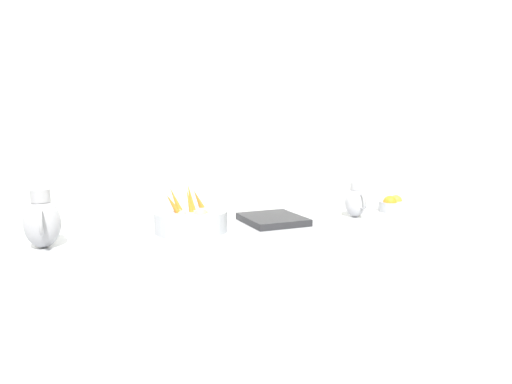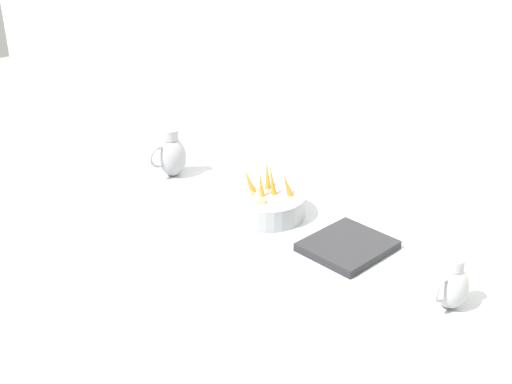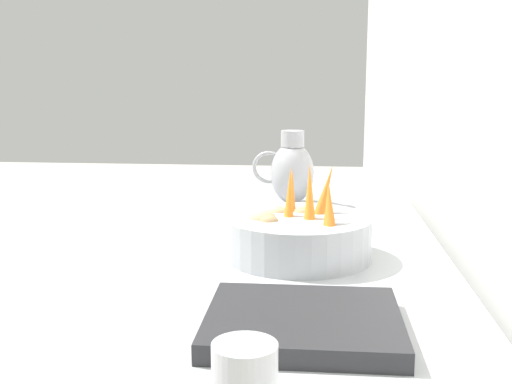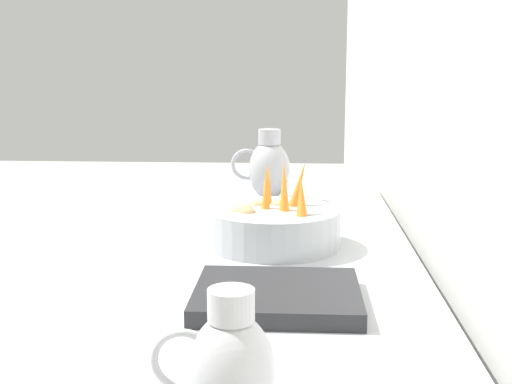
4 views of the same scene
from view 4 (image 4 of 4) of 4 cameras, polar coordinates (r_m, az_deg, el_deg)
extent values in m
cylinder|color=#9EA0A5|center=(1.90, 1.45, -2.90)|extent=(0.36, 0.36, 0.10)
torus|color=#9EA0A5|center=(1.91, 1.44, -4.23)|extent=(0.21, 0.21, 0.01)
cone|color=orange|center=(1.82, 3.71, -0.65)|extent=(0.04, 0.09, 0.13)
cone|color=orange|center=(1.93, 3.43, 0.28)|extent=(0.08, 0.09, 0.15)
cone|color=orange|center=(1.97, 0.95, 0.32)|extent=(0.04, 0.10, 0.13)
cone|color=orange|center=(1.89, 0.81, 0.03)|extent=(0.04, 0.06, 0.15)
cone|color=orange|center=(1.86, 2.30, 0.06)|extent=(0.04, 0.07, 0.17)
ellipsoid|color=tan|center=(1.95, 1.86, -1.17)|extent=(0.05, 0.04, 0.04)
ellipsoid|color=#9E7F56|center=(1.84, -0.71, -1.86)|extent=(0.05, 0.04, 0.04)
ellipsoid|color=tan|center=(1.94, -0.05, -1.17)|extent=(0.05, 0.04, 0.04)
ellipsoid|color=tan|center=(1.87, -1.19, -1.57)|extent=(0.07, 0.06, 0.05)
ellipsoid|color=#939399|center=(2.54, 1.09, 1.80)|extent=(0.15, 0.15, 0.21)
cylinder|color=#939399|center=(2.52, 1.10, 4.51)|extent=(0.08, 0.08, 0.06)
torus|color=#939399|center=(2.54, -0.76, 2.26)|extent=(0.11, 0.01, 0.11)
ellipsoid|color=#A3A3A8|center=(0.97, -2.00, -14.45)|extent=(0.12, 0.12, 0.17)
cylinder|color=#A3A3A8|center=(0.94, -2.04, -9.16)|extent=(0.06, 0.06, 0.04)
torus|color=#A3A3A8|center=(0.98, -5.91, -13.45)|extent=(0.09, 0.01, 0.09)
cube|color=#232326|center=(1.46, 1.74, -8.43)|extent=(0.34, 0.30, 0.04)
camera|label=1|loc=(3.24, -39.23, 8.62)|focal=31.25mm
camera|label=2|loc=(2.05, -90.95, 24.69)|focal=43.86mm
camera|label=3|loc=(0.33, -0.59, 2.55)|focal=44.81mm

